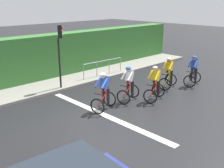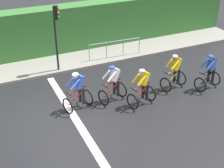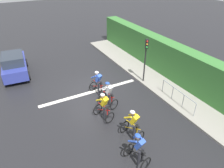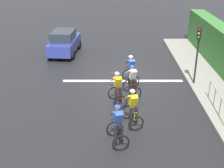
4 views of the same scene
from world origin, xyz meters
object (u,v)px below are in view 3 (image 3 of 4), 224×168
cyclist_lead (138,150)px  cyclist_trailing (98,83)px  cyclist_fourth (109,95)px  traffic_light_near_crossing (146,55)px  pedestrian_railing_kerbside (178,94)px  cyclist_second (133,125)px  car_navy (14,65)px  cyclist_mid (104,107)px

cyclist_lead → cyclist_trailing: same height
cyclist_fourth → traffic_light_near_crossing: traffic_light_near_crossing is taller
traffic_light_near_crossing → cyclist_fourth: bearing=20.0°
cyclist_fourth → pedestrian_railing_kerbside: cyclist_fourth is taller
cyclist_second → car_navy: car_navy is taller
cyclist_lead → pedestrian_railing_kerbside: (-4.65, -2.46, -0.03)m
cyclist_second → cyclist_fourth: (-0.17, -2.94, 0.00)m
cyclist_mid → car_navy: bearing=-64.9°
cyclist_mid → car_navy: 8.84m
cyclist_mid → cyclist_lead: bearing=89.3°
cyclist_second → traffic_light_near_crossing: bearing=-131.3°
cyclist_trailing → pedestrian_railing_kerbside: cyclist_trailing is taller
cyclist_fourth → pedestrian_railing_kerbside: size_ratio=0.56×
cyclist_second → cyclist_trailing: size_ratio=1.00×
cyclist_trailing → traffic_light_near_crossing: traffic_light_near_crossing is taller
cyclist_trailing → cyclist_fourth: bearing=89.2°
traffic_light_near_crossing → pedestrian_railing_kerbside: (-0.27, 3.17, -1.46)m
cyclist_second → cyclist_mid: (0.62, -1.99, 0.00)m
cyclist_fourth → pedestrian_railing_kerbside: bearing=153.9°
cyclist_mid → cyclist_second: bearing=107.2°
car_navy → traffic_light_near_crossing: size_ratio=1.26×
cyclist_trailing → traffic_light_near_crossing: bearing=176.0°
cyclist_second → cyclist_fourth: bearing=-93.3°
cyclist_second → cyclist_trailing: 4.49m
cyclist_fourth → traffic_light_near_crossing: (-3.56, -1.30, 1.43)m
cyclist_fourth → cyclist_trailing: same height
cyclist_mid → cyclist_fourth: same height
cyclist_trailing → car_navy: size_ratio=0.39×
cyclist_second → traffic_light_near_crossing: traffic_light_near_crossing is taller
traffic_light_near_crossing → cyclist_trailing: bearing=-4.0°
car_navy → traffic_light_near_crossing: traffic_light_near_crossing is taller
cyclist_lead → car_navy: 11.98m
car_navy → traffic_light_near_crossing: bearing=144.6°
cyclist_second → cyclist_lead: bearing=64.8°
cyclist_second → traffic_light_near_crossing: size_ratio=0.50×
car_navy → cyclist_fourth: bearing=122.7°
cyclist_lead → car_navy: bearing=-72.0°
cyclist_second → cyclist_fourth: same height
cyclist_second → cyclist_mid: 2.08m
cyclist_lead → traffic_light_near_crossing: size_ratio=0.50×
cyclist_lead → traffic_light_near_crossing: (-4.38, -5.63, 1.43)m
cyclist_trailing → car_navy: 7.15m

